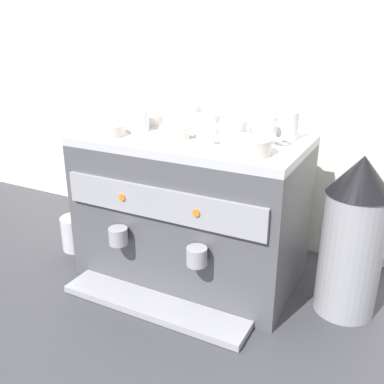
# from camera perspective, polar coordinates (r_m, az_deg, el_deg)

# --- Properties ---
(ground_plane) EXTENTS (4.00, 4.00, 0.00)m
(ground_plane) POSITION_cam_1_polar(r_m,az_deg,el_deg) (1.47, 0.00, -10.27)
(ground_plane) COLOR #38383D
(tiled_backsplash_wall) EXTENTS (2.80, 0.03, 1.15)m
(tiled_backsplash_wall) POSITION_cam_1_polar(r_m,az_deg,el_deg) (1.57, 5.78, 14.00)
(tiled_backsplash_wall) COLOR silver
(tiled_backsplash_wall) RESTS_ON ground_plane
(espresso_machine) EXTENTS (0.67, 0.49, 0.46)m
(espresso_machine) POSITION_cam_1_polar(r_m,az_deg,el_deg) (1.36, -0.09, -2.16)
(espresso_machine) COLOR #4C4C51
(espresso_machine) RESTS_ON ground_plane
(ceramic_cup_0) EXTENTS (0.10, 0.08, 0.06)m
(ceramic_cup_0) POSITION_cam_1_polar(r_m,az_deg,el_deg) (1.37, -7.39, 9.34)
(ceramic_cup_0) COLOR white
(ceramic_cup_0) RESTS_ON espresso_machine
(ceramic_cup_1) EXTENTS (0.10, 0.09, 0.07)m
(ceramic_cup_1) POSITION_cam_1_polar(r_m,az_deg,el_deg) (1.20, 5.25, 7.88)
(ceramic_cup_1) COLOR white
(ceramic_cup_1) RESTS_ON espresso_machine
(ceramic_cup_2) EXTENTS (0.09, 0.09, 0.07)m
(ceramic_cup_2) POSITION_cam_1_polar(r_m,az_deg,el_deg) (1.27, 1.91, 8.69)
(ceramic_cup_2) COLOR white
(ceramic_cup_2) RESTS_ON espresso_machine
(ceramic_cup_3) EXTENTS (0.11, 0.10, 0.08)m
(ceramic_cup_3) POSITION_cam_1_polar(r_m,az_deg,el_deg) (1.36, -0.58, 9.83)
(ceramic_cup_3) COLOR white
(ceramic_cup_3) RESTS_ON espresso_machine
(ceramic_cup_4) EXTENTS (0.06, 0.11, 0.08)m
(ceramic_cup_4) POSITION_cam_1_polar(r_m,az_deg,el_deg) (1.29, 12.47, 8.67)
(ceramic_cup_4) COLOR white
(ceramic_cup_4) RESTS_ON espresso_machine
(ceramic_cup_5) EXTENTS (0.11, 0.07, 0.08)m
(ceramic_cup_5) POSITION_cam_1_polar(r_m,az_deg,el_deg) (1.22, 9.59, 8.15)
(ceramic_cup_5) COLOR white
(ceramic_cup_5) RESTS_ON espresso_machine
(ceramic_bowl_0) EXTENTS (0.12, 0.12, 0.04)m
(ceramic_bowl_0) POSITION_cam_1_polar(r_m,az_deg,el_deg) (1.11, 7.47, 6.01)
(ceramic_bowl_0) COLOR beige
(ceramic_bowl_0) RESTS_ON espresso_machine
(ceramic_bowl_1) EXTENTS (0.09, 0.09, 0.04)m
(ceramic_bowl_1) POSITION_cam_1_polar(r_m,az_deg,el_deg) (1.28, -2.23, 7.99)
(ceramic_bowl_1) COLOR beige
(ceramic_bowl_1) RESTS_ON espresso_machine
(ceramic_bowl_2) EXTENTS (0.12, 0.12, 0.03)m
(ceramic_bowl_2) POSITION_cam_1_polar(r_m,az_deg,el_deg) (1.47, -5.84, 9.57)
(ceramic_bowl_2) COLOR beige
(ceramic_bowl_2) RESTS_ON espresso_machine
(ceramic_bowl_3) EXTENTS (0.09, 0.09, 0.03)m
(ceramic_bowl_3) POSITION_cam_1_polar(r_m,az_deg,el_deg) (1.32, -10.99, 7.97)
(ceramic_bowl_3) COLOR beige
(ceramic_bowl_3) RESTS_ON espresso_machine
(coffee_grinder) EXTENTS (0.17, 0.17, 0.46)m
(coffee_grinder) POSITION_cam_1_polar(r_m,az_deg,el_deg) (1.25, 20.53, -5.51)
(coffee_grinder) COLOR #939399
(coffee_grinder) RESTS_ON ground_plane
(milk_pitcher) EXTENTS (0.11, 0.11, 0.12)m
(milk_pitcher) POSITION_cam_1_polar(r_m,az_deg,el_deg) (1.63, -15.08, -5.24)
(milk_pitcher) COLOR #B7B7BC
(milk_pitcher) RESTS_ON ground_plane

